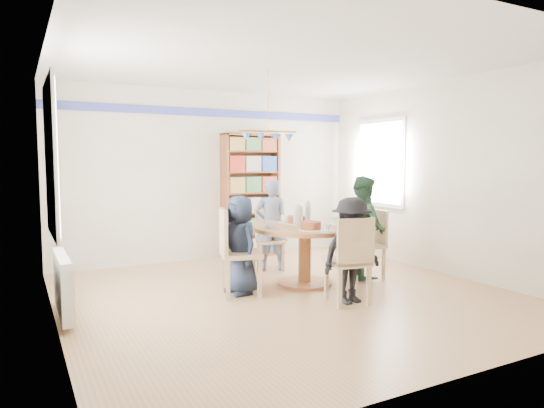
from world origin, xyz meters
TOP-DOWN VIEW (x-y plane):
  - ground at (0.00, 0.00)m, footprint 5.00×5.00m
  - room_shell at (-0.26, 0.87)m, footprint 5.00×5.00m
  - radiator at (-2.42, 0.30)m, footprint 0.12×1.00m
  - dining_table at (0.43, 0.33)m, footprint 1.30×1.30m
  - chair_left at (-0.56, 0.30)m, footprint 0.55×0.55m
  - chair_right at (1.49, 0.29)m, footprint 0.45×0.45m
  - chair_far at (0.47, 1.36)m, footprint 0.51×0.51m
  - chair_near at (0.41, -0.66)m, footprint 0.50×0.50m
  - person_left at (-0.46, 0.33)m, footprint 0.44×0.62m
  - person_right at (1.36, 0.31)m, footprint 0.68×0.79m
  - person_far at (0.44, 1.25)m, footprint 0.56×0.46m
  - person_near at (0.47, -0.60)m, footprint 0.79×0.49m
  - bookshelf at (0.64, 2.34)m, footprint 0.97×0.29m
  - tableware at (0.41, 0.35)m, footprint 1.19×1.19m

SIDE VIEW (x-z plane):
  - ground at x=0.00m, z-range 0.00..0.00m
  - radiator at x=-2.42m, z-range 0.05..0.65m
  - chair_far at x=0.47m, z-range 0.05..0.94m
  - chair_right at x=1.49m, z-range 0.05..0.96m
  - chair_near at x=0.41m, z-range 0.05..1.02m
  - dining_table at x=0.43m, z-range 0.18..0.93m
  - chair_left at x=-0.56m, z-range 0.05..1.07m
  - person_left at x=-0.46m, z-range 0.00..1.18m
  - person_near at x=0.47m, z-range 0.00..1.18m
  - person_far at x=0.44m, z-range 0.00..1.33m
  - person_right at x=1.36m, z-range 0.00..1.39m
  - tableware at x=0.41m, z-range 0.66..0.97m
  - bookshelf at x=0.64m, z-range -0.02..2.01m
  - room_shell at x=-0.26m, z-range -0.85..4.15m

